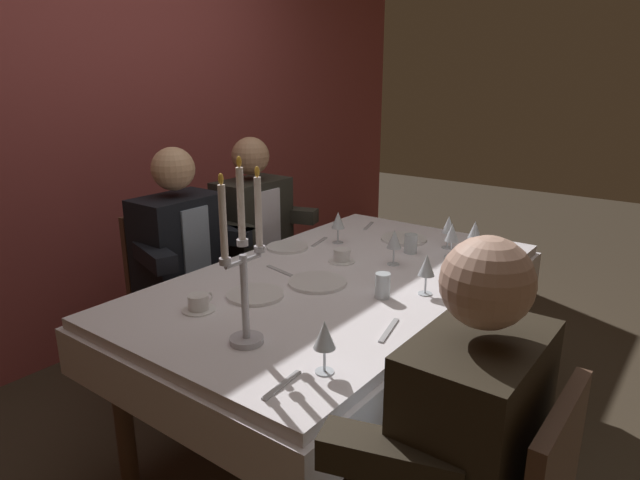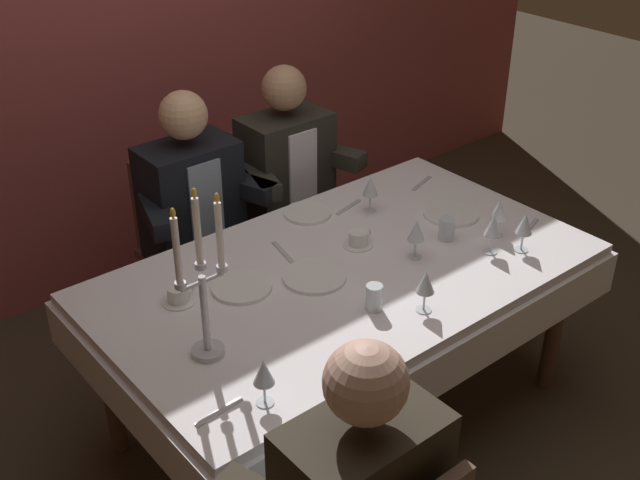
{
  "view_description": "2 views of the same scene",
  "coord_description": "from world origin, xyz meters",
  "px_view_note": "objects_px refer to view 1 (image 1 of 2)",
  "views": [
    {
      "loc": [
        -1.84,
        -1.27,
        1.58
      ],
      "look_at": [
        -0.09,
        0.04,
        0.91
      ],
      "focal_mm": 30.97,
      "sensor_mm": 36.0,
      "label": 1
    },
    {
      "loc": [
        -1.72,
        -1.94,
        2.38
      ],
      "look_at": [
        -0.12,
        0.01,
        0.91
      ],
      "focal_mm": 44.81,
      "sensor_mm": 36.0,
      "label": 2
    }
  ],
  "objects_px": {
    "candelabra": "(244,270)",
    "wine_glass_4": "(338,221)",
    "dining_table": "(340,301)",
    "seated_diner_1": "(178,248)",
    "wine_glass_0": "(325,337)",
    "coffee_cup_0": "(199,303)",
    "wine_glass_2": "(427,267)",
    "water_tumbler_0": "(411,244)",
    "wine_glass_5": "(452,234)",
    "water_tumbler_1": "(383,286)",
    "wine_glass_6": "(475,231)",
    "dinner_plate_0": "(404,239)",
    "seated_diner_0": "(475,438)",
    "wine_glass_1": "(449,226)",
    "coffee_cup_1": "(342,256)",
    "seated_diner_2": "(252,225)",
    "dinner_plate_1": "(255,295)",
    "dinner_plate_3": "(288,247)",
    "dinner_plate_2": "(317,282)",
    "wine_glass_3": "(394,240)"
  },
  "relations": [
    {
      "from": "wine_glass_5",
      "to": "seated_diner_0",
      "type": "bearing_deg",
      "value": -153.5
    },
    {
      "from": "water_tumbler_0",
      "to": "wine_glass_4",
      "type": "bearing_deg",
      "value": 101.58
    },
    {
      "from": "dinner_plate_1",
      "to": "wine_glass_6",
      "type": "height_order",
      "value": "wine_glass_6"
    },
    {
      "from": "dining_table",
      "to": "seated_diner_1",
      "type": "height_order",
      "value": "seated_diner_1"
    },
    {
      "from": "dinner_plate_0",
      "to": "seated_diner_0",
      "type": "xyz_separation_m",
      "value": [
        -1.34,
        -0.92,
        -0.01
      ]
    },
    {
      "from": "candelabra",
      "to": "wine_glass_5",
      "type": "distance_m",
      "value": 1.23
    },
    {
      "from": "wine_glass_4",
      "to": "seated_diner_2",
      "type": "height_order",
      "value": "seated_diner_2"
    },
    {
      "from": "seated_diner_0",
      "to": "wine_glass_6",
      "type": "bearing_deg",
      "value": 22.16
    },
    {
      "from": "dinner_plate_1",
      "to": "seated_diner_1",
      "type": "xyz_separation_m",
      "value": [
        0.24,
        0.75,
        -0.01
      ]
    },
    {
      "from": "dinner_plate_0",
      "to": "wine_glass_1",
      "type": "xyz_separation_m",
      "value": [
        0.01,
        -0.24,
        0.11
      ]
    },
    {
      "from": "water_tumbler_0",
      "to": "dinner_plate_3",
      "type": "bearing_deg",
      "value": 120.28
    },
    {
      "from": "wine_glass_6",
      "to": "wine_glass_0",
      "type": "bearing_deg",
      "value": -176.6
    },
    {
      "from": "wine_glass_1",
      "to": "water_tumbler_1",
      "type": "relative_size",
      "value": 1.66
    },
    {
      "from": "dining_table",
      "to": "wine_glass_2",
      "type": "height_order",
      "value": "wine_glass_2"
    },
    {
      "from": "dining_table",
      "to": "wine_glass_6",
      "type": "xyz_separation_m",
      "value": [
        0.63,
        -0.34,
        0.23
      ]
    },
    {
      "from": "seated_diner_1",
      "to": "coffee_cup_1",
      "type": "bearing_deg",
      "value": -68.71
    },
    {
      "from": "dinner_plate_0",
      "to": "coffee_cup_1",
      "type": "bearing_deg",
      "value": 172.41
    },
    {
      "from": "dinner_plate_3",
      "to": "wine_glass_6",
      "type": "xyz_separation_m",
      "value": [
        0.47,
        -0.77,
        0.11
      ]
    },
    {
      "from": "dinner_plate_1",
      "to": "seated_diner_1",
      "type": "relative_size",
      "value": 0.18
    },
    {
      "from": "candelabra",
      "to": "dinner_plate_3",
      "type": "distance_m",
      "value": 1.03
    },
    {
      "from": "seated_diner_2",
      "to": "seated_diner_1",
      "type": "bearing_deg",
      "value": 180.0
    },
    {
      "from": "dinner_plate_0",
      "to": "wine_glass_6",
      "type": "xyz_separation_m",
      "value": [
        -0.0,
        -0.38,
        0.11
      ]
    },
    {
      "from": "dinner_plate_1",
      "to": "dinner_plate_0",
      "type": "bearing_deg",
      "value": -5.61
    },
    {
      "from": "wine_glass_1",
      "to": "water_tumbler_1",
      "type": "bearing_deg",
      "value": -174.89
    },
    {
      "from": "wine_glass_4",
      "to": "wine_glass_6",
      "type": "relative_size",
      "value": 1.0
    },
    {
      "from": "wine_glass_0",
      "to": "coffee_cup_0",
      "type": "relative_size",
      "value": 1.24
    },
    {
      "from": "candelabra",
      "to": "water_tumbler_0",
      "type": "xyz_separation_m",
      "value": [
        1.15,
        0.02,
        -0.2
      ]
    },
    {
      "from": "dinner_plate_3",
      "to": "wine_glass_4",
      "type": "relative_size",
      "value": 1.25
    },
    {
      "from": "wine_glass_6",
      "to": "seated_diner_1",
      "type": "bearing_deg",
      "value": 122.43
    },
    {
      "from": "water_tumbler_0",
      "to": "coffee_cup_0",
      "type": "height_order",
      "value": "water_tumbler_0"
    },
    {
      "from": "seated_diner_2",
      "to": "wine_glass_1",
      "type": "bearing_deg",
      "value": -76.49
    },
    {
      "from": "wine_glass_2",
      "to": "seated_diner_2",
      "type": "xyz_separation_m",
      "value": [
        0.35,
        1.27,
        -0.12
      ]
    },
    {
      "from": "wine_glass_5",
      "to": "seated_diner_2",
      "type": "height_order",
      "value": "seated_diner_2"
    },
    {
      "from": "dinner_plate_2",
      "to": "wine_glass_5",
      "type": "height_order",
      "value": "wine_glass_5"
    },
    {
      "from": "dinner_plate_2",
      "to": "wine_glass_1",
      "type": "xyz_separation_m",
      "value": [
        0.78,
        -0.22,
        0.11
      ]
    },
    {
      "from": "water_tumbler_1",
      "to": "coffee_cup_1",
      "type": "xyz_separation_m",
      "value": [
        0.25,
        0.37,
        -0.02
      ]
    },
    {
      "from": "water_tumbler_1",
      "to": "seated_diner_1",
      "type": "distance_m",
      "value": 1.16
    },
    {
      "from": "dining_table",
      "to": "water_tumbler_0",
      "type": "bearing_deg",
      "value": -11.12
    },
    {
      "from": "seated_diner_0",
      "to": "water_tumbler_1",
      "type": "bearing_deg",
      "value": 45.48
    },
    {
      "from": "water_tumbler_1",
      "to": "wine_glass_6",
      "type": "bearing_deg",
      "value": -5.81
    },
    {
      "from": "dinner_plate_0",
      "to": "water_tumbler_1",
      "type": "height_order",
      "value": "water_tumbler_1"
    },
    {
      "from": "water_tumbler_1",
      "to": "coffee_cup_1",
      "type": "relative_size",
      "value": 0.75
    },
    {
      "from": "wine_glass_3",
      "to": "wine_glass_5",
      "type": "bearing_deg",
      "value": -32.36
    },
    {
      "from": "wine_glass_1",
      "to": "wine_glass_4",
      "type": "xyz_separation_m",
      "value": [
        -0.26,
        0.49,
        0.0
      ]
    },
    {
      "from": "wine_glass_0",
      "to": "coffee_cup_0",
      "type": "xyz_separation_m",
      "value": [
        0.08,
        0.63,
        -0.09
      ]
    },
    {
      "from": "candelabra",
      "to": "wine_glass_4",
      "type": "relative_size",
      "value": 3.69
    },
    {
      "from": "wine_glass_2",
      "to": "wine_glass_4",
      "type": "relative_size",
      "value": 1.0
    },
    {
      "from": "wine_glass_1",
      "to": "dinner_plate_2",
      "type": "bearing_deg",
      "value": 164.02
    },
    {
      "from": "dining_table",
      "to": "water_tumbler_0",
      "type": "relative_size",
      "value": 20.86
    },
    {
      "from": "wine_glass_5",
      "to": "seated_diner_1",
      "type": "bearing_deg",
      "value": 120.14
    }
  ]
}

